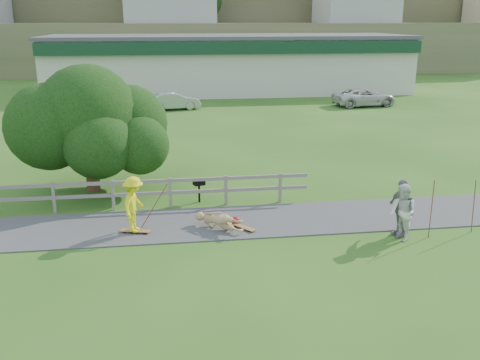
{
  "coord_description": "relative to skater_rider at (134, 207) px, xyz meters",
  "views": [
    {
      "loc": [
        -2.11,
        -14.95,
        6.47
      ],
      "look_at": [
        0.33,
        2.0,
        1.31
      ],
      "focal_mm": 40.0,
      "sensor_mm": 36.0,
      "label": 1
    }
  ],
  "objects": [
    {
      "name": "tree",
      "position": [
        -1.83,
        4.79,
        1.2
      ],
      "size": [
        6.21,
        6.21,
        4.16
      ],
      "primitive_type": null,
      "color": "black",
      "rests_on": "ground"
    },
    {
      "name": "ground",
      "position": [
        3.15,
        -0.96,
        -0.88
      ],
      "size": [
        260.0,
        260.0,
        0.0
      ],
      "primitive_type": "plane",
      "color": "#295217",
      "rests_on": "ground"
    },
    {
      "name": "pole_spec_left",
      "position": [
        8.99,
        -1.58,
        0.04
      ],
      "size": [
        0.03,
        0.03,
        1.85
      ],
      "primitive_type": "cylinder",
      "color": "brown",
      "rests_on": "ground"
    },
    {
      "name": "spectator_b",
      "position": [
        8.13,
        -1.33,
        0.03
      ],
      "size": [
        0.65,
        1.14,
        1.83
      ],
      "primitive_type": "imported",
      "rotation": [
        0.0,
        0.0,
        4.91
      ],
      "color": "slate",
      "rests_on": "ground"
    },
    {
      "name": "skater_rider",
      "position": [
        0.0,
        0.0,
        0.0
      ],
      "size": [
        0.99,
        1.29,
        1.76
      ],
      "primitive_type": "imported",
      "rotation": [
        0.0,
        0.0,
        1.24
      ],
      "color": "yellow",
      "rests_on": "ground"
    },
    {
      "name": "skater_fallen",
      "position": [
        2.63,
        -0.07,
        -0.56
      ],
      "size": [
        1.49,
        1.56,
        0.63
      ],
      "primitive_type": "imported",
      "rotation": [
        0.0,
        0.0,
        0.82
      ],
      "color": "tan",
      "rests_on": "ground"
    },
    {
      "name": "helmet",
      "position": [
        3.23,
        0.28,
        -0.73
      ],
      "size": [
        0.31,
        0.31,
        0.31
      ],
      "primitive_type": "sphere",
      "color": "maroon",
      "rests_on": "ground"
    },
    {
      "name": "longboard_fallen",
      "position": [
        3.43,
        -0.17,
        -0.83
      ],
      "size": [
        0.71,
        0.83,
        0.1
      ],
      "primitive_type": null,
      "rotation": [
        0.0,
        0.0,
        -0.91
      ],
      "color": "olive",
      "rests_on": "ground"
    },
    {
      "name": "strip_mall",
      "position": [
        7.15,
        33.98,
        1.7
      ],
      "size": [
        32.5,
        10.75,
        5.1
      ],
      "color": "beige",
      "rests_on": "ground"
    },
    {
      "name": "car_silver",
      "position": [
        1.75,
        24.05,
        -0.23
      ],
      "size": [
        4.12,
        2.1,
        1.3
      ],
      "primitive_type": "imported",
      "rotation": [
        0.0,
        0.0,
        1.76
      ],
      "color": "#A6A9AE",
      "rests_on": "ground"
    },
    {
      "name": "spectator_a",
      "position": [
        8.07,
        -1.6,
        -0.01
      ],
      "size": [
        0.75,
        0.92,
        1.75
      ],
      "primitive_type": "imported",
      "rotation": [
        0.0,
        0.0,
        4.83
      ],
      "color": "silver",
      "rests_on": "ground"
    },
    {
      "name": "bbq",
      "position": [
        2.2,
        2.78,
        -0.45
      ],
      "size": [
        0.47,
        0.4,
        0.87
      ],
      "primitive_type": null,
      "rotation": [
        0.0,
        0.0,
        0.26
      ],
      "color": "black",
      "rests_on": "ground"
    },
    {
      "name": "pole_rider",
      "position": [
        0.6,
        0.4,
        -0.02
      ],
      "size": [
        0.03,
        0.03,
        1.72
      ],
      "primitive_type": "cylinder",
      "color": "brown",
      "rests_on": "ground"
    },
    {
      "name": "pole_spec_right",
      "position": [
        10.5,
        -1.37,
        -0.02
      ],
      "size": [
        0.03,
        0.03,
        1.72
      ],
      "primitive_type": "cylinder",
      "color": "brown",
      "rests_on": "ground"
    },
    {
      "name": "longboard_rider",
      "position": [
        0.0,
        0.0,
        -0.83
      ],
      "size": [
        0.97,
        0.47,
        0.1
      ],
      "primitive_type": null,
      "rotation": [
        0.0,
        0.0,
        -0.27
      ],
      "color": "olive",
      "rests_on": "ground"
    },
    {
      "name": "path",
      "position": [
        3.15,
        0.54,
        -0.86
      ],
      "size": [
        34.0,
        3.0,
        0.04
      ],
      "primitive_type": "cube",
      "color": "#3E3E40",
      "rests_on": "ground"
    },
    {
      "name": "car_white",
      "position": [
        16.48,
        23.74,
        -0.19
      ],
      "size": [
        5.22,
        2.92,
        1.38
      ],
      "primitive_type": "imported",
      "rotation": [
        0.0,
        0.0,
        1.7
      ],
      "color": "silver",
      "rests_on": "ground"
    },
    {
      "name": "fence",
      "position": [
        -1.47,
        2.34,
        -0.16
      ],
      "size": [
        15.05,
        0.1,
        1.1
      ],
      "color": "slate",
      "rests_on": "ground"
    }
  ]
}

